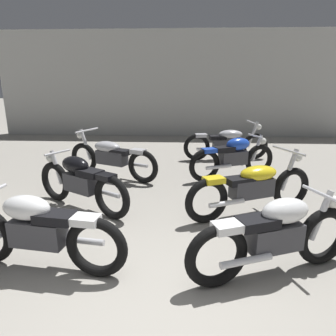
# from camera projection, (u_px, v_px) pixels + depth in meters

# --- Properties ---
(ground_plane) EXTENTS (60.00, 60.00, 0.00)m
(ground_plane) POSITION_uv_depth(u_px,v_px,m) (150.00, 328.00, 2.57)
(ground_plane) COLOR gray
(back_wall) EXTENTS (12.56, 0.24, 3.60)m
(back_wall) POSITION_uv_depth(u_px,v_px,m) (177.00, 84.00, 10.75)
(back_wall) COLOR #B2B2AD
(back_wall) RESTS_ON ground
(motorcycle_left_row_0) EXTENTS (1.97, 0.51, 0.88)m
(motorcycle_left_row_0) POSITION_uv_depth(u_px,v_px,m) (37.00, 231.00, 3.24)
(motorcycle_left_row_0) COLOR black
(motorcycle_left_row_0) RESTS_ON ground
(motorcycle_left_row_1) EXTENTS (1.75, 1.10, 0.88)m
(motorcycle_left_row_1) POSITION_uv_depth(u_px,v_px,m) (81.00, 181.00, 4.80)
(motorcycle_left_row_1) COLOR black
(motorcycle_left_row_1) RESTS_ON ground
(motorcycle_left_row_2) EXTENTS (2.03, 1.05, 0.97)m
(motorcycle_left_row_2) POSITION_uv_depth(u_px,v_px,m) (111.00, 157.00, 6.34)
(motorcycle_left_row_2) COLOR black
(motorcycle_left_row_2) RESTS_ON ground
(motorcycle_right_row_0) EXTENTS (1.88, 0.82, 0.88)m
(motorcycle_right_row_0) POSITION_uv_depth(u_px,v_px,m) (275.00, 235.00, 3.16)
(motorcycle_right_row_0) COLOR black
(motorcycle_right_row_0) RESTS_ON ground
(motorcycle_right_row_1) EXTENTS (2.03, 1.05, 0.97)m
(motorcycle_right_row_1) POSITION_uv_depth(u_px,v_px,m) (253.00, 187.00, 4.58)
(motorcycle_right_row_1) COLOR black
(motorcycle_right_row_1) RESTS_ON ground
(motorcycle_right_row_2) EXTENTS (1.85, 0.89, 0.88)m
(motorcycle_right_row_2) POSITION_uv_depth(u_px,v_px,m) (234.00, 157.00, 6.31)
(motorcycle_right_row_2) COLOR black
(motorcycle_right_row_2) RESTS_ON ground
(motorcycle_right_row_3) EXTENTS (2.17, 0.68, 0.97)m
(motorcycle_right_row_3) POSITION_uv_depth(u_px,v_px,m) (227.00, 142.00, 7.77)
(motorcycle_right_row_3) COLOR black
(motorcycle_right_row_3) RESTS_ON ground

